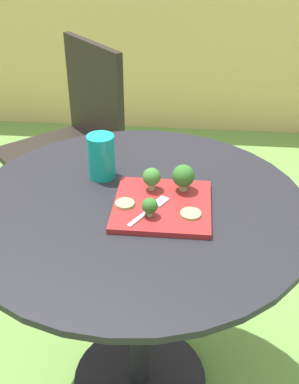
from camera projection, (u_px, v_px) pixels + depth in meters
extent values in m
plane|color=#669342|center=(140.00, 384.00, 1.63)|extent=(12.00, 12.00, 0.00)
cube|color=tan|center=(176.00, 38.00, 3.11)|extent=(8.00, 0.08, 1.24)
cylinder|color=black|center=(137.00, 206.00, 1.24)|extent=(0.89, 0.89, 0.02)
cylinder|color=black|center=(139.00, 303.00, 1.43)|extent=(0.06, 0.06, 0.68)
cylinder|color=black|center=(140.00, 380.00, 1.62)|extent=(0.44, 0.44, 0.04)
cube|color=black|center=(59.00, 156.00, 2.11)|extent=(0.62, 0.62, 0.03)
cube|color=black|center=(94.00, 94.00, 2.08)|extent=(0.31, 0.33, 0.45)
cylinder|color=black|center=(11.00, 193.00, 2.25)|extent=(0.02, 0.02, 0.43)
cylinder|color=black|center=(46.00, 230.00, 2.01)|extent=(0.02, 0.02, 0.43)
cylinder|color=black|center=(78.00, 171.00, 2.44)|extent=(0.02, 0.02, 0.43)
cylinder|color=black|center=(117.00, 201.00, 2.19)|extent=(0.02, 0.02, 0.43)
cube|color=maroon|center=(162.00, 206.00, 1.21)|extent=(0.25, 0.25, 0.01)
cylinder|color=#149989|center=(101.00, 157.00, 1.32)|extent=(0.08, 0.08, 0.12)
cylinder|color=#118275|center=(102.00, 162.00, 1.33)|extent=(0.07, 0.07, 0.09)
cube|color=silver|center=(143.00, 216.00, 1.16)|extent=(0.06, 0.10, 0.00)
cube|color=silver|center=(161.00, 201.00, 1.21)|extent=(0.04, 0.05, 0.00)
cylinder|color=#99B770|center=(150.00, 214.00, 1.16)|extent=(0.01, 0.01, 0.01)
sphere|color=#2D6623|center=(150.00, 206.00, 1.15)|extent=(0.04, 0.04, 0.04)
cylinder|color=#99B770|center=(183.00, 187.00, 1.26)|extent=(0.02, 0.02, 0.02)
sphere|color=#2D6623|center=(183.00, 176.00, 1.24)|extent=(0.06, 0.06, 0.06)
cylinder|color=#99B770|center=(152.00, 186.00, 1.26)|extent=(0.02, 0.02, 0.02)
sphere|color=#38752D|center=(152.00, 177.00, 1.25)|extent=(0.05, 0.05, 0.05)
cylinder|color=#8EB766|center=(125.00, 204.00, 1.20)|extent=(0.05, 0.05, 0.01)
cylinder|color=#8EB766|center=(191.00, 214.00, 1.16)|extent=(0.05, 0.05, 0.01)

